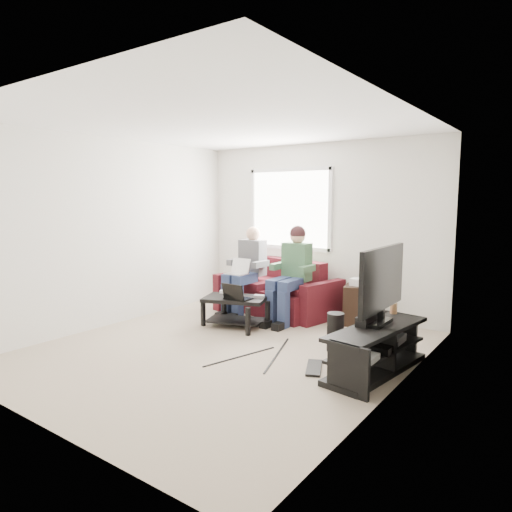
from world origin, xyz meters
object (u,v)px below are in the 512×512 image
object	(u,v)px
tv_stand	(376,352)
tv	(382,281)
coffee_table	(235,305)
subwoofer	(335,332)
sofa	(279,294)
end_table	(358,304)

from	to	relation	value
tv_stand	tv	world-z (taller)	tv
coffee_table	subwoofer	xyz separation A→B (m)	(1.57, -0.11, -0.08)
coffee_table	tv	xyz separation A→B (m)	(2.20, -0.35, 0.63)
subwoofer	sofa	bearing A→B (deg)	143.72
tv	subwoofer	xyz separation A→B (m)	(-0.63, 0.25, -0.71)
tv	end_table	xyz separation A→B (m)	(-0.86, 1.45, -0.64)
subwoofer	end_table	distance (m)	1.23
sofa	subwoofer	distance (m)	1.86
tv_stand	end_table	world-z (taller)	end_table
tv	subwoofer	distance (m)	0.98
sofa	tv_stand	distance (m)	2.57
tv	subwoofer	world-z (taller)	tv
tv_stand	tv	size ratio (longest dim) A/B	1.35
tv_stand	subwoofer	world-z (taller)	tv_stand
sofa	tv_stand	size ratio (longest dim) A/B	1.29
sofa	end_table	xyz separation A→B (m)	(1.27, 0.11, -0.01)
coffee_table	end_table	bearing A→B (deg)	39.36
sofa	tv_stand	world-z (taller)	sofa
sofa	coffee_table	size ratio (longest dim) A/B	1.98
tv	sofa	bearing A→B (deg)	147.64
sofa	tv	xyz separation A→B (m)	(2.12, -1.35, 0.63)
coffee_table	sofa	bearing A→B (deg)	85.75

